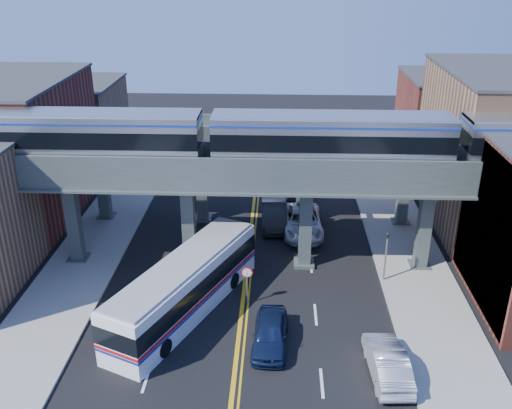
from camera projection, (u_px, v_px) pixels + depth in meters
ground at (239, 333)px, 32.83m from camera, size 120.00×120.00×0.00m
sidewalk_west at (94, 246)px, 42.36m from camera, size 5.00×70.00×0.16m
sidewalk_east at (406, 252)px, 41.47m from camera, size 5.00×70.00×0.16m
building_west_b at (23, 149)px, 45.91m from camera, size 8.00×14.00×11.00m
building_west_c at (78, 123)px, 58.38m from camera, size 8.00×10.00×8.00m
building_east_b at (490, 150)px, 44.27m from camera, size 8.00×14.00×12.00m
building_east_c at (444, 123)px, 56.75m from camera, size 8.00×10.00×9.00m
mural_panel at (486, 233)px, 33.98m from camera, size 0.10×9.50×9.50m
elevated_viaduct_near at (246, 178)px, 37.49m from camera, size 52.00×3.60×7.40m
elevated_viaduct_far at (252, 145)px, 43.88m from camera, size 52.00×3.60×7.40m
transit_train at (331, 138)px, 36.15m from camera, size 47.00×2.95×3.43m
stop_sign at (247, 279)px, 34.84m from camera, size 0.76×0.09×2.63m
traffic_signal at (386, 251)px, 37.01m from camera, size 0.15×0.18×4.10m
transit_bus at (185, 287)px, 34.15m from camera, size 7.92×12.93×3.32m
car_lane_a at (270, 333)px, 31.50m from camera, size 2.13×4.82×1.61m
car_lane_b at (274, 214)px, 45.47m from camera, size 2.15×5.65×1.84m
car_lane_c at (303, 222)px, 44.30m from camera, size 3.08×6.38×1.75m
car_lane_d at (296, 181)px, 52.22m from camera, size 2.96×6.26×1.76m
car_parked_curb at (387, 362)px, 29.26m from camera, size 2.04×5.06×1.64m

